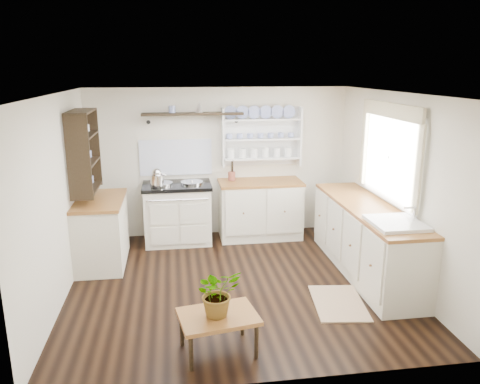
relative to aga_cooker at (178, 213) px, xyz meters
name	(u,v)px	position (x,y,z in m)	size (l,w,h in m)	color
floor	(236,283)	(0.67, -1.57, -0.46)	(4.00, 3.80, 0.01)	black
wall_back	(219,162)	(0.67, 0.33, 0.69)	(4.00, 0.02, 2.30)	beige
wall_right	(396,187)	(2.67, -1.57, 0.69)	(0.02, 3.80, 2.30)	beige
wall_left	(58,200)	(-1.33, -1.57, 0.69)	(0.02, 3.80, 2.30)	beige
ceiling	(235,94)	(0.67, -1.57, 1.84)	(4.00, 3.80, 0.01)	white
window	(390,152)	(2.62, -1.42, 1.10)	(0.08, 1.55, 1.22)	white
aga_cooker	(178,213)	(0.00, 0.00, 0.00)	(1.01, 0.71, 0.94)	silver
back_cabinets	(260,209)	(1.27, 0.03, 0.00)	(1.27, 0.63, 0.90)	#EDE6CC
right_cabinets	(366,239)	(2.37, -1.47, 0.00)	(0.62, 2.43, 0.90)	#EDE6CC
belfast_sink	(395,233)	(2.37, -2.22, 0.34)	(0.55, 0.60, 0.45)	white
left_cabinets	(102,231)	(-1.03, -0.67, 0.00)	(0.62, 1.13, 0.90)	#EDE6CC
plate_rack	(261,136)	(1.32, 0.29, 1.09)	(1.20, 0.22, 0.90)	white
high_shelf	(193,115)	(0.27, 0.21, 1.45)	(1.50, 0.29, 0.16)	black
left_shelving	(84,151)	(-1.17, -0.67, 1.09)	(0.28, 0.80, 1.05)	black
kettle	(157,177)	(-0.28, -0.12, 0.59)	(0.20, 0.20, 0.24)	silver
utensil_crock	(232,176)	(0.84, 0.11, 0.51)	(0.11, 0.11, 0.13)	brown
center_table	(218,319)	(0.31, -2.97, -0.12)	(0.78, 0.62, 0.38)	brown
potted_plant	(218,292)	(0.31, -2.97, 0.15)	(0.40, 0.35, 0.45)	#3F7233
floor_rug	(338,303)	(1.75, -2.25, -0.45)	(0.55, 0.85, 0.02)	#9A7259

